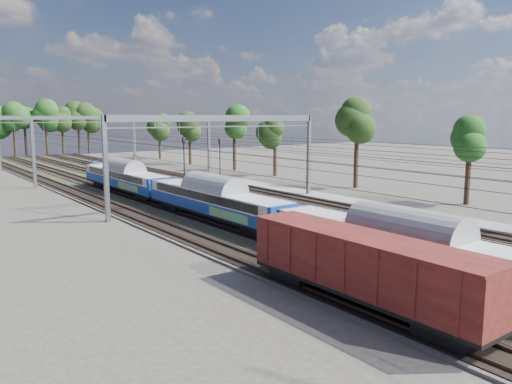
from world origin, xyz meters
TOP-DOWN VIEW (x-y plane):
  - track_bed at (-0.00, 45.00)m, footprint 21.00×130.00m
  - platform at (12.00, 20.00)m, footprint 3.00×70.00m
  - catenary at (0.33, 52.69)m, footprint 25.65×130.00m
  - tree_belt at (5.65, 98.55)m, footprint 40.15×99.02m
  - emu_train at (-4.50, 23.82)m, footprint 2.73×57.85m
  - freight_boxcar at (-9.00, 4.02)m, footprint 2.69×12.99m
  - worker at (5.31, 67.05)m, footprint 0.49×0.66m
  - signal_near at (4.09, 45.10)m, footprint 0.43×0.39m
  - signal_far at (10.32, 46.44)m, footprint 0.42×0.39m

SIDE VIEW (x-z plane):
  - track_bed at x=0.00m, z-range -0.07..0.27m
  - platform at x=12.00m, z-range 0.00..0.30m
  - worker at x=5.31m, z-range 0.00..1.65m
  - freight_boxcar at x=-9.00m, z-range 0.37..3.72m
  - emu_train at x=-4.50m, z-range 0.35..4.35m
  - signal_far at x=10.32m, z-range 0.78..6.70m
  - signal_near at x=4.09m, z-range 0.84..7.18m
  - catenary at x=0.33m, z-range 1.90..10.90m
  - tree_belt at x=5.65m, z-range 2.51..13.71m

